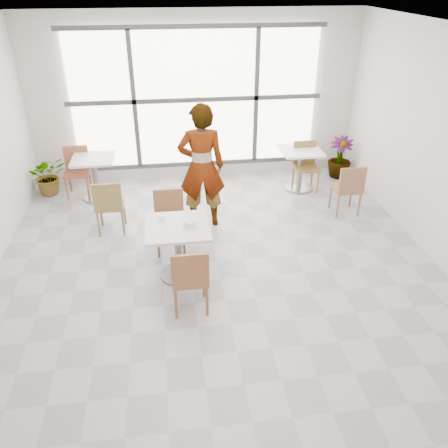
{
  "coord_description": "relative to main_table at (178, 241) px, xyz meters",
  "views": [
    {
      "loc": [
        -0.62,
        -4.83,
        3.57
      ],
      "look_at": [
        0.0,
        -0.3,
        1.0
      ],
      "focal_mm": 36.66,
      "sensor_mm": 36.0,
      "label": 1
    }
  ],
  "objects": [
    {
      "name": "plant_left",
      "position": [
        -2.17,
        2.85,
        -0.17
      ],
      "size": [
        0.78,
        0.73,
        0.7
      ],
      "primitive_type": "imported",
      "rotation": [
        0.0,
        0.0,
        0.35
      ],
      "color": "#51713D",
      "rests_on": "ground"
    },
    {
      "name": "wall_back",
      "position": [
        0.53,
        3.33,
        0.98
      ],
      "size": [
        6.0,
        0.0,
        6.0
      ],
      "primitive_type": "plane",
      "rotation": [
        1.57,
        0.0,
        0.0
      ],
      "color": "silver",
      "rests_on": "ground"
    },
    {
      "name": "bg_chair_right_far",
      "position": [
        2.41,
        2.46,
        -0.02
      ],
      "size": [
        0.42,
        0.42,
        0.87
      ],
      "color": "olive",
      "rests_on": "ground"
    },
    {
      "name": "bg_table_right",
      "position": [
        2.31,
        2.45,
        -0.04
      ],
      "size": [
        0.7,
        0.7,
        0.75
      ],
      "color": "white",
      "rests_on": "ground"
    },
    {
      "name": "main_table",
      "position": [
        0.0,
        0.0,
        0.0
      ],
      "size": [
        0.8,
        0.8,
        0.75
      ],
      "color": "silver",
      "rests_on": "ground"
    },
    {
      "name": "coffee_cup",
      "position": [
        -0.19,
        0.17,
        0.26
      ],
      "size": [
        0.16,
        0.13,
        0.07
      ],
      "color": "white",
      "rests_on": "main_table"
    },
    {
      "name": "plant_right",
      "position": [
        3.23,
        2.88,
        -0.13
      ],
      "size": [
        0.57,
        0.57,
        0.79
      ],
      "primitive_type": "imported",
      "rotation": [
        0.0,
        0.0,
        -0.35
      ],
      "color": "#507B3C",
      "rests_on": "ground"
    },
    {
      "name": "oatmeal_bowl",
      "position": [
        0.16,
        -0.03,
        0.27
      ],
      "size": [
        0.21,
        0.21,
        0.09
      ],
      "color": "silver",
      "rests_on": "main_table"
    },
    {
      "name": "chair_near",
      "position": [
        0.1,
        -0.75,
        -0.02
      ],
      "size": [
        0.42,
        0.42,
        0.87
      ],
      "rotation": [
        0.0,
        0.0,
        3.14
      ],
      "color": "brown",
      "rests_on": "ground"
    },
    {
      "name": "window",
      "position": [
        0.53,
        3.26,
        0.98
      ],
      "size": [
        4.6,
        0.07,
        2.52
      ],
      "color": "white",
      "rests_on": "ground"
    },
    {
      "name": "floor",
      "position": [
        0.53,
        -0.17,
        -0.52
      ],
      "size": [
        7.0,
        7.0,
        0.0
      ],
      "primitive_type": "plane",
      "color": "#9E9EA5",
      "rests_on": "ground"
    },
    {
      "name": "ceiling",
      "position": [
        0.53,
        -0.17,
        2.48
      ],
      "size": [
        7.0,
        7.0,
        0.0
      ],
      "primitive_type": "plane",
      "rotation": [
        3.14,
        0.0,
        0.0
      ],
      "color": "white",
      "rests_on": "ground"
    },
    {
      "name": "bg_table_left",
      "position": [
        -1.32,
        2.54,
        -0.04
      ],
      "size": [
        0.7,
        0.7,
        0.75
      ],
      "color": "silver",
      "rests_on": "ground"
    },
    {
      "name": "bg_chair_left_far",
      "position": [
        -1.64,
        2.76,
        -0.02
      ],
      "size": [
        0.42,
        0.42,
        0.87
      ],
      "color": "#A2563D",
      "rests_on": "ground"
    },
    {
      "name": "bg_chair_left_near",
      "position": [
        -0.97,
        1.26,
        -0.02
      ],
      "size": [
        0.42,
        0.42,
        0.87
      ],
      "rotation": [
        0.0,
        0.0,
        3.14
      ],
      "color": "olive",
      "rests_on": "ground"
    },
    {
      "name": "chair_far",
      "position": [
        -0.09,
        0.74,
        -0.02
      ],
      "size": [
        0.42,
        0.42,
        0.87
      ],
      "color": "brown",
      "rests_on": "ground"
    },
    {
      "name": "bg_chair_right_near",
      "position": [
        2.8,
        1.35,
        -0.02
      ],
      "size": [
        0.42,
        0.42,
        0.87
      ],
      "rotation": [
        0.0,
        0.0,
        3.14
      ],
      "color": "#905E40",
      "rests_on": "ground"
    },
    {
      "name": "person",
      "position": [
        0.44,
        1.37,
        0.44
      ],
      "size": [
        0.71,
        0.48,
        1.93
      ],
      "primitive_type": "imported",
      "rotation": [
        0.0,
        0.0,
        3.12
      ],
      "color": "black",
      "rests_on": "ground"
    }
  ]
}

